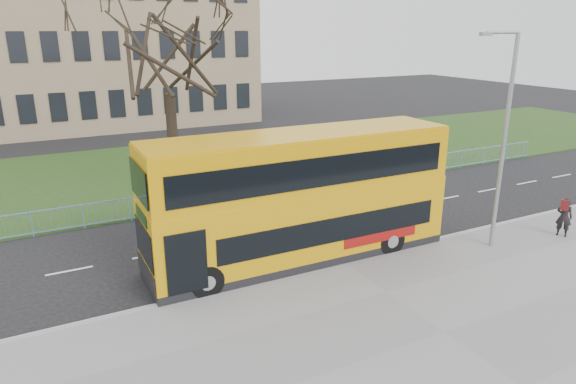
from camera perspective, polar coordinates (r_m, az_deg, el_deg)
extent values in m
plane|color=black|center=(20.36, 3.69, -6.33)|extent=(120.00, 120.00, 0.00)
cube|color=slate|center=(15.64, 16.95, -14.86)|extent=(80.00, 10.50, 0.12)
cube|color=gray|center=(19.14, 6.10, -7.80)|extent=(80.00, 0.20, 0.14)
cube|color=#223A15|center=(32.74, -9.28, 2.90)|extent=(80.00, 15.40, 0.08)
cube|color=#8A7458|center=(51.11, -22.93, 14.94)|extent=(30.00, 15.00, 14.00)
cube|color=#D69709|center=(18.95, 1.35, -3.44)|extent=(11.33, 2.77, 2.10)
cube|color=#D69709|center=(18.55, 1.38, 0.11)|extent=(11.33, 2.77, 0.36)
cube|color=#D69709|center=(18.24, 1.40, 3.48)|extent=(11.28, 2.72, 1.89)
cube|color=black|center=(18.14, 5.19, -4.23)|extent=(8.73, 0.10, 0.92)
cube|color=black|center=(17.14, 3.52, 2.19)|extent=(10.41, 0.11, 1.02)
cylinder|color=black|center=(16.85, -9.02, -9.79)|extent=(1.12, 0.31, 1.12)
cylinder|color=black|center=(20.05, 11.35, -5.31)|extent=(1.12, 0.31, 1.12)
imported|color=black|center=(23.81, 28.33, -2.45)|extent=(0.65, 0.72, 1.64)
cylinder|color=gray|center=(20.71, 22.84, 4.78)|extent=(0.16, 0.16, 8.03)
cylinder|color=gray|center=(19.80, 22.74, 16.04)|extent=(1.41, 0.24, 0.10)
cube|color=gray|center=(19.33, 21.16, 16.05)|extent=(0.47, 0.22, 0.12)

